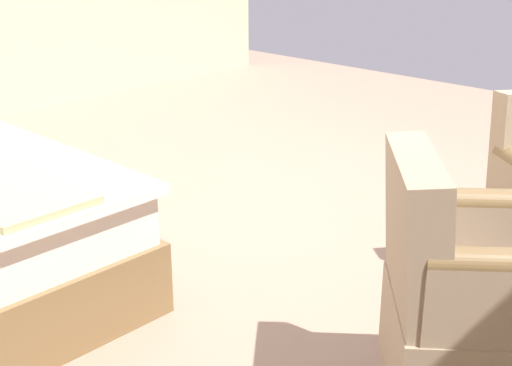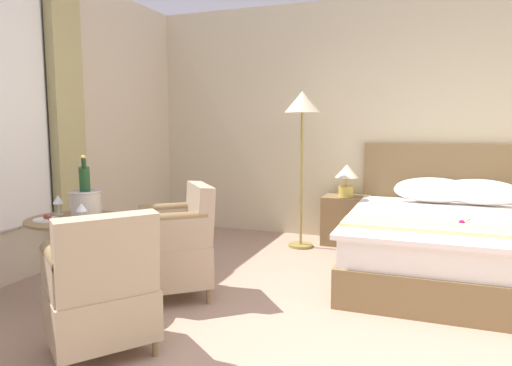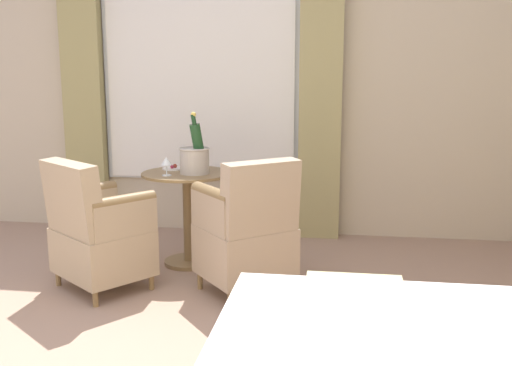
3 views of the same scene
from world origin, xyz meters
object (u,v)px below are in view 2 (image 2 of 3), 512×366
at_px(side_table_round, 76,252).
at_px(armchair_facing_bed, 102,292).
at_px(armchair_by_window, 180,245).
at_px(bedside_lamp, 347,176).
at_px(floor_lamp_brass, 302,113).
at_px(bed, 459,240).
at_px(wine_glass_near_edge, 81,208).
at_px(wine_glass_near_bucket, 58,200).
at_px(nightstand, 346,220).
at_px(champagne_bucket, 85,200).
at_px(snack_plate, 46,219).

distance_m(side_table_round, armchair_facing_bed, 0.75).
relative_size(armchair_by_window, armchair_facing_bed, 1.03).
xyz_separation_m(bedside_lamp, floor_lamp_brass, (-0.45, -0.30, 0.71)).
xyz_separation_m(bed, wine_glass_near_edge, (-2.49, -1.98, 0.47)).
bearing_deg(wine_glass_near_bucket, wine_glass_near_edge, -24.15).
xyz_separation_m(bed, nightstand, (-1.15, 0.78, -0.05)).
distance_m(bed, wine_glass_near_edge, 3.22).
xyz_separation_m(bed, bedside_lamp, (-1.15, 0.78, 0.46)).
bearing_deg(armchair_by_window, wine_glass_near_edge, -120.63).
relative_size(nightstand, floor_lamp_brass, 0.32).
bearing_deg(armchair_facing_bed, floor_lamp_brass, 80.76).
xyz_separation_m(nightstand, side_table_round, (-1.50, -2.66, 0.17)).
bearing_deg(nightstand, bed, -34.36).
distance_m(nightstand, armchair_facing_bed, 3.25).
relative_size(wine_glass_near_edge, armchair_by_window, 0.15).
relative_size(side_table_round, champagne_bucket, 1.57).
distance_m(nightstand, armchair_by_window, 2.33).
xyz_separation_m(side_table_round, snack_plate, (-0.12, -0.13, 0.26)).
relative_size(bed, floor_lamp_brass, 1.29).
height_order(wine_glass_near_edge, armchair_by_window, armchair_by_window).
xyz_separation_m(floor_lamp_brass, champagne_bucket, (-1.01, -2.28, -0.67)).
relative_size(floor_lamp_brass, armchair_facing_bed, 1.98).
bearing_deg(nightstand, bedside_lamp, 180.00).
bearing_deg(armchair_facing_bed, bed, 48.59).
bearing_deg(armchair_by_window, wine_glass_near_bucket, -146.29).
xyz_separation_m(wine_glass_near_edge, armchair_by_window, (0.38, 0.64, -0.38)).
relative_size(champagne_bucket, armchair_by_window, 0.50).
height_order(bedside_lamp, armchair_facing_bed, bedside_lamp).
bearing_deg(bedside_lamp, armchair_by_window, -114.47).
height_order(bedside_lamp, champagne_bucket, champagne_bucket).
relative_size(bed, wine_glass_near_bucket, 15.11).
relative_size(bedside_lamp, floor_lamp_brass, 0.21).
distance_m(nightstand, wine_glass_near_edge, 3.12).
xyz_separation_m(bedside_lamp, wine_glass_near_edge, (-1.35, -2.76, 0.01)).
relative_size(wine_glass_near_bucket, snack_plate, 0.85).
bearing_deg(floor_lamp_brass, bedside_lamp, 33.92).
height_order(bed, side_table_round, bed).
distance_m(bed, nightstand, 1.39).
bearing_deg(side_table_round, wine_glass_near_bucket, 164.67).
height_order(floor_lamp_brass, armchair_facing_bed, floor_lamp_brass).
bearing_deg(champagne_bucket, wine_glass_near_bucket, -174.56).
height_order(bed, armchair_by_window, bed).
relative_size(champagne_bucket, snack_plate, 2.57).
bearing_deg(wine_glass_near_edge, champagne_bucket, 123.55).
relative_size(nightstand, wine_glass_near_bucket, 3.76).
height_order(side_table_round, champagne_bucket, champagne_bucket).
relative_size(bed, snack_plate, 12.86).
height_order(bed, floor_lamp_brass, floor_lamp_brass).
bearing_deg(champagne_bucket, bed, 34.61).
relative_size(floor_lamp_brass, champagne_bucket, 3.88).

